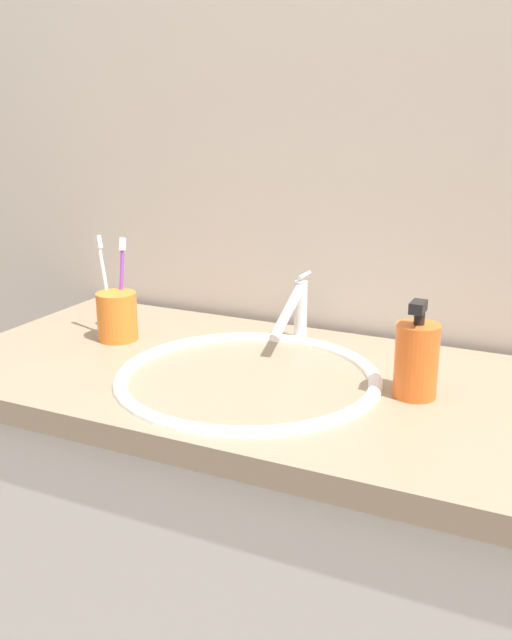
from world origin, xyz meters
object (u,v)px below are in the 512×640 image
Objects in this scene: faucet at (296,310)px; toothbrush_purple at (122,280)px; toothbrush_white at (105,279)px; soap_dispenser at (416,359)px; toothbrush_cup at (117,316)px.

faucet is 0.33m from toothbrush_purple.
toothbrush_white is 1.23× the size of soap_dispenser.
soap_dispenser is (0.57, -0.06, -0.05)m from toothbrush_purple.
soap_dispenser is (0.26, -0.15, -0.00)m from faucet.
toothbrush_cup is 0.07m from toothbrush_purple.
toothbrush_purple is at bearing 102.99° from toothbrush_cup.
toothbrush_cup is at bearing -77.01° from toothbrush_purple.
toothbrush_white reaches higher than toothbrush_cup.
toothbrush_purple is 0.58m from soap_dispenser.
soap_dispenser is at bearing -4.37° from toothbrush_white.
toothbrush_purple is (-0.31, -0.10, 0.04)m from faucet.
faucet is 0.33m from toothbrush_cup.
toothbrush_purple is at bearing 25.91° from toothbrush_white.
toothbrush_purple reaches higher than faucet.
toothbrush_white reaches higher than faucet.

